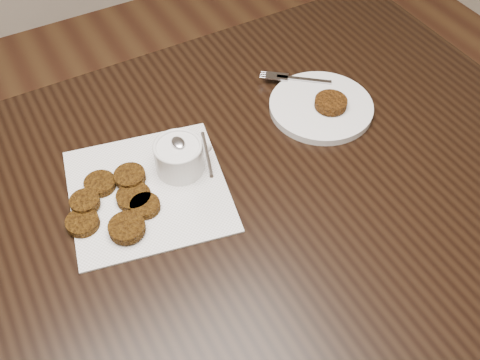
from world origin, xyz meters
name	(u,v)px	position (x,y,z in m)	size (l,w,h in m)	color
table	(205,322)	(0.03, 0.08, 0.38)	(1.50, 0.96, 0.75)	black
napkin	(148,190)	(-0.02, 0.18, 0.75)	(0.28, 0.28, 0.00)	white
sauce_ramekin	(178,145)	(0.06, 0.20, 0.82)	(0.12, 0.12, 0.12)	silver
patty_cluster	(112,200)	(-0.08, 0.18, 0.76)	(0.20, 0.20, 0.02)	#623C0C
plate_with_patty	(321,104)	(0.38, 0.21, 0.77)	(0.21, 0.21, 0.03)	silver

